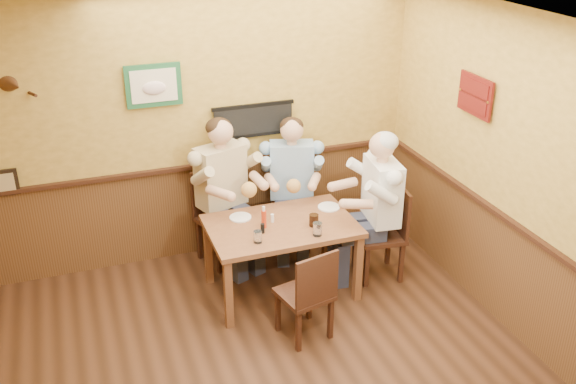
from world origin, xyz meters
name	(u,v)px	position (x,y,z in m)	size (l,w,h in m)	color
room	(259,201)	(0.14, 0.17, 1.69)	(5.02, 5.03, 2.81)	#311B0E
dining_table	(281,232)	(0.74, 1.45, 0.66)	(1.40, 0.90, 0.75)	brown
chair_back_left	(223,218)	(0.36, 2.21, 0.50)	(0.47, 0.47, 1.01)	#3C1F13
chair_back_right	(291,208)	(1.14, 2.25, 0.47)	(0.44, 0.44, 0.95)	#3C1F13
chair_right_end	(379,233)	(1.77, 1.38, 0.49)	(0.45, 0.45, 0.99)	#3C1F13
chair_near_side	(304,292)	(0.70, 0.72, 0.45)	(0.42, 0.42, 0.91)	#3C1F13
diner_tan_shirt	(222,199)	(0.36, 2.21, 0.72)	(0.66, 0.66, 1.44)	beige
diner_blue_polo	(292,191)	(1.14, 2.25, 0.68)	(0.62, 0.62, 1.35)	#87A9CB
diner_white_elder	(381,214)	(1.77, 1.38, 0.70)	(0.65, 0.65, 1.41)	white
water_glass_left	(258,237)	(0.43, 1.19, 0.81)	(0.08, 0.08, 0.11)	white
water_glass_mid	(317,229)	(0.98, 1.13, 0.81)	(0.08, 0.08, 0.13)	white
cola_tumbler	(314,220)	(1.02, 1.31, 0.81)	(0.09, 0.09, 0.12)	black
hot_sauce_bottle	(264,218)	(0.57, 1.44, 0.85)	(0.05, 0.05, 0.20)	red
salt_shaker	(272,218)	(0.67, 1.51, 0.79)	(0.03, 0.03, 0.08)	silver
pepper_shaker	(263,228)	(0.52, 1.34, 0.80)	(0.04, 0.04, 0.09)	black
plate_far_left	(240,217)	(0.41, 1.70, 0.76)	(0.21, 0.21, 0.01)	white
plate_far_right	(329,207)	(1.30, 1.61, 0.76)	(0.22, 0.22, 0.01)	white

